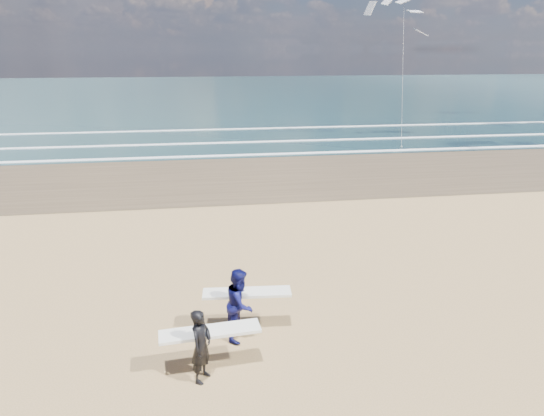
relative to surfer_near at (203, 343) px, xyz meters
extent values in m
cube|color=#4D3C29|center=(20.68, 18.07, -0.85)|extent=(220.00, 12.00, 0.01)
cube|color=#173033|center=(20.68, 72.07, -0.84)|extent=(220.00, 100.00, 0.02)
cube|color=white|center=(20.68, 22.87, -0.80)|extent=(220.00, 0.50, 0.05)
cube|color=white|center=(20.68, 27.57, -0.80)|extent=(220.00, 0.50, 0.05)
cube|color=white|center=(20.68, 34.07, -0.80)|extent=(220.00, 0.50, 0.05)
imported|color=black|center=(-0.03, -0.06, -0.02)|extent=(0.64, 0.72, 1.67)
cube|color=white|center=(0.17, 0.29, 0.09)|extent=(2.24, 0.71, 0.07)
imported|color=#0D0F4C|center=(0.93, 1.47, 0.06)|extent=(0.96, 1.07, 1.82)
cube|color=white|center=(1.13, 1.82, 0.16)|extent=(2.23, 0.69, 0.07)
cube|color=slate|center=(14.62, 24.11, -0.80)|extent=(0.12, 0.12, 0.10)
camera|label=1|loc=(0.15, -8.99, 5.94)|focal=32.00mm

